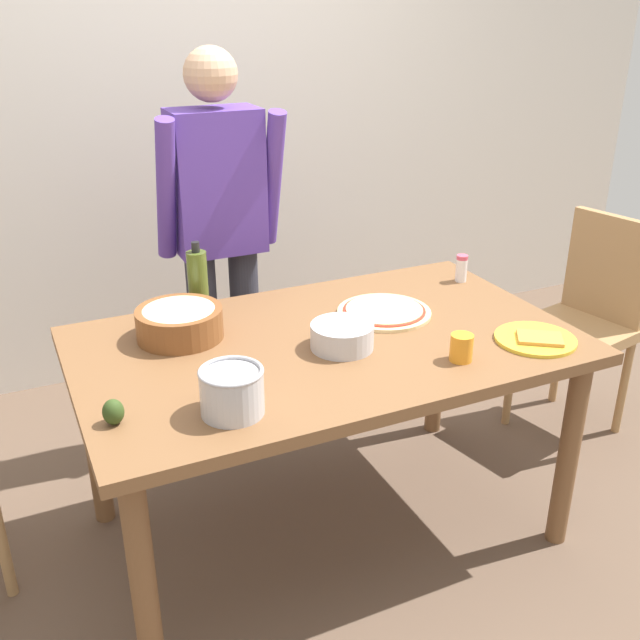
{
  "coord_description": "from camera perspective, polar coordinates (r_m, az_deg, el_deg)",
  "views": [
    {
      "loc": [
        -0.92,
        -1.91,
        1.77
      ],
      "look_at": [
        0.0,
        0.05,
        0.81
      ],
      "focal_mm": 40.73,
      "sensor_mm": 36.0,
      "label": 1
    }
  ],
  "objects": [
    {
      "name": "chair_wooden_right",
      "position": [
        3.3,
        20.23,
        0.5
      ],
      "size": [
        0.47,
        0.47,
        0.95
      ],
      "color": "#A37A4C",
      "rests_on": "ground"
    },
    {
      "name": "pizza_raw_on_board",
      "position": [
        2.55,
        5.06,
        0.68
      ],
      "size": [
        0.33,
        0.33,
        0.02
      ],
      "color": "beige",
      "rests_on": "dining_table"
    },
    {
      "name": "olive_oil_bottle",
      "position": [
        2.55,
        -9.57,
        3.01
      ],
      "size": [
        0.07,
        0.07,
        0.26
      ],
      "color": "#47561E",
      "rests_on": "dining_table"
    },
    {
      "name": "salt_shaker",
      "position": [
        2.87,
        11.05,
        4.01
      ],
      "size": [
        0.04,
        0.04,
        0.11
      ],
      "color": "white",
      "rests_on": "dining_table"
    },
    {
      "name": "popcorn_bowl",
      "position": [
        2.38,
        -10.98,
        -0.0
      ],
      "size": [
        0.28,
        0.28,
        0.11
      ],
      "color": "brown",
      "rests_on": "dining_table"
    },
    {
      "name": "ground",
      "position": [
        2.76,
        0.46,
        -15.95
      ],
      "size": [
        8.0,
        8.0,
        0.0
      ],
      "primitive_type": "plane",
      "color": "brown"
    },
    {
      "name": "wall_back",
      "position": [
        3.66,
        -10.76,
        16.16
      ],
      "size": [
        5.6,
        0.1,
        2.6
      ],
      "primitive_type": "cube",
      "color": "silver",
      "rests_on": "ground"
    },
    {
      "name": "mixing_bowl_steel",
      "position": [
        2.28,
        1.75,
        -1.27
      ],
      "size": [
        0.2,
        0.2,
        0.08
      ],
      "color": "#B7B7BC",
      "rests_on": "dining_table"
    },
    {
      "name": "plate_with_slice",
      "position": [
        2.44,
        16.61,
        -1.43
      ],
      "size": [
        0.26,
        0.26,
        0.02
      ],
      "color": "gold",
      "rests_on": "dining_table"
    },
    {
      "name": "dining_table",
      "position": [
        2.39,
        0.51,
        -3.54
      ],
      "size": [
        1.6,
        0.96,
        0.76
      ],
      "color": "brown",
      "rests_on": "ground"
    },
    {
      "name": "person_cook",
      "position": [
        2.91,
        -7.88,
        7.11
      ],
      "size": [
        0.49,
        0.25,
        1.62
      ],
      "color": "#2D2D38",
      "rests_on": "ground"
    },
    {
      "name": "avocado",
      "position": [
        1.96,
        -15.93,
        -6.96
      ],
      "size": [
        0.06,
        0.06,
        0.07
      ],
      "primitive_type": "ellipsoid",
      "color": "#2D4219",
      "rests_on": "dining_table"
    },
    {
      "name": "steel_pot",
      "position": [
        1.93,
        -6.94,
        -5.55
      ],
      "size": [
        0.17,
        0.17,
        0.13
      ],
      "color": "#B7B7BC",
      "rests_on": "dining_table"
    },
    {
      "name": "cup_orange",
      "position": [
        2.24,
        11.05,
        -2.14
      ],
      "size": [
        0.07,
        0.07,
        0.08
      ],
      "primitive_type": "cylinder",
      "color": "orange",
      "rests_on": "dining_table"
    }
  ]
}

